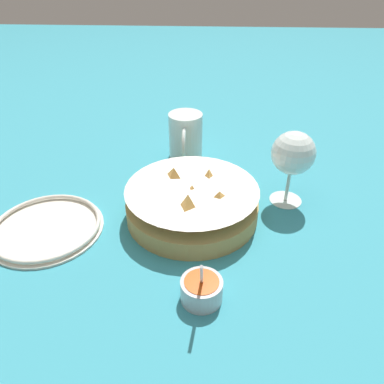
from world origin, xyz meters
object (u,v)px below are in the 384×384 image
food_basket (192,203)px  beer_mug (186,138)px  wine_glass (293,155)px  side_plate (47,227)px  sauce_cup (202,289)px

food_basket → beer_mug: size_ratio=2.05×
wine_glass → beer_mug: size_ratio=1.24×
side_plate → wine_glass: bearing=104.9°
sauce_cup → wine_glass: size_ratio=0.67×
side_plate → sauce_cup: bearing=63.6°
wine_glass → side_plate: 0.50m
food_basket → wine_glass: size_ratio=1.65×
beer_mug → wine_glass: bearing=51.2°
food_basket → sauce_cup: size_ratio=2.46×
food_basket → wine_glass: (-0.07, 0.20, 0.08)m
food_basket → sauce_cup: 0.21m
food_basket → side_plate: 0.28m
sauce_cup → wine_glass: wine_glass is taller
sauce_cup → wine_glass: 0.33m
sauce_cup → wine_glass: bearing=148.1°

